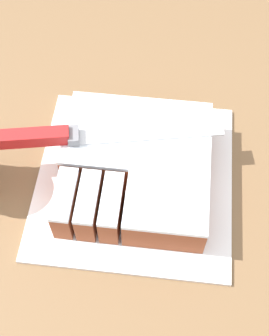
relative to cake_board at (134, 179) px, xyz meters
name	(u,v)px	position (x,y,z in m)	size (l,w,h in m)	color
ground_plane	(138,323)	(0.01, -0.01, -0.89)	(8.00, 8.00, 0.00)	#9E9384
countertop	(139,278)	(0.01, -0.01, -0.45)	(1.40, 1.10, 0.89)	brown
cake_board	(134,179)	(0.00, 0.00, 0.00)	(0.31, 0.31, 0.01)	white
cake	(137,166)	(0.00, 0.00, 0.03)	(0.22, 0.23, 0.06)	#994C2D
knife	(60,136)	(-0.11, 0.02, 0.07)	(0.35, 0.09, 0.02)	silver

